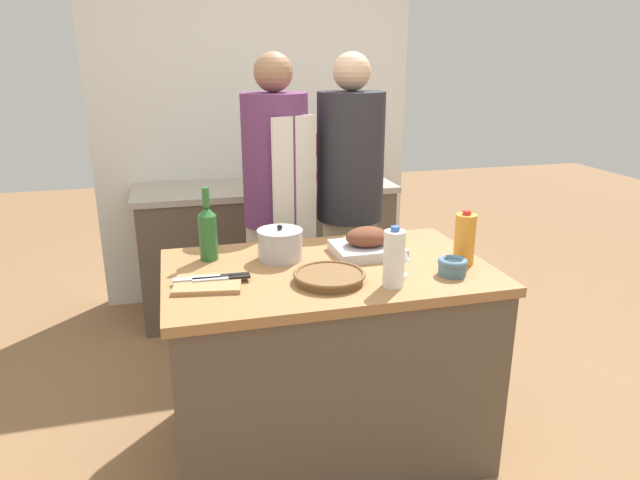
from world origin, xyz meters
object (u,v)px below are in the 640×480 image
at_px(wine_bottle_green, 208,232).
at_px(wine_glass_left, 401,253).
at_px(condiment_bottle_tall, 367,165).
at_px(juice_jug, 465,239).
at_px(roasting_pan, 367,244).
at_px(stand_mixer, 312,161).
at_px(stock_pot, 280,244).
at_px(knife_paring, 224,278).
at_px(milk_jug, 394,259).
at_px(wicker_basket, 329,276).
at_px(person_cook_aproned, 277,201).
at_px(cutting_board, 208,284).
at_px(condiment_bottle_short, 337,169).
at_px(knife_chef, 214,277).
at_px(person_cook_guest, 350,197).
at_px(mixing_bowl, 452,266).

bearing_deg(wine_bottle_green, wine_glass_left, -28.31).
bearing_deg(condiment_bottle_tall, juice_jug, -95.32).
height_order(roasting_pan, stand_mixer, stand_mixer).
bearing_deg(juice_jug, stock_pot, 161.37).
xyz_separation_m(knife_paring, condiment_bottle_tall, (1.16, 1.66, 0.09)).
xyz_separation_m(juice_jug, milk_jug, (-0.38, -0.16, 0.00)).
bearing_deg(knife_paring, stand_mixer, 65.69).
distance_m(wine_glass_left, stand_mixer, 1.84).
bearing_deg(stand_mixer, wine_glass_left, -92.95).
xyz_separation_m(stock_pot, condiment_bottle_tall, (0.89, 1.44, 0.05)).
bearing_deg(wine_glass_left, wine_bottle_green, 151.69).
relative_size(wicker_basket, person_cook_aproned, 0.16).
xyz_separation_m(roasting_pan, cutting_board, (-0.71, -0.19, -0.04)).
bearing_deg(condiment_bottle_short, wine_glass_left, -98.46).
height_order(wicker_basket, condiment_bottle_short, condiment_bottle_short).
distance_m(condiment_bottle_tall, person_cook_aproned, 1.10).
bearing_deg(milk_jug, wicker_basket, 154.59).
height_order(knife_chef, person_cook_guest, person_cook_guest).
distance_m(milk_jug, condiment_bottle_tall, 1.93).
bearing_deg(roasting_pan, milk_jug, -93.76).
xyz_separation_m(wine_bottle_green, knife_paring, (0.03, -0.29, -0.10)).
bearing_deg(stand_mixer, mixing_bowl, -86.74).
xyz_separation_m(roasting_pan, wicker_basket, (-0.25, -0.27, -0.03)).
distance_m(wine_glass_left, condiment_bottle_tall, 1.82).
distance_m(cutting_board, mixing_bowl, 0.96).
bearing_deg(knife_chef, wine_bottle_green, 89.87).
bearing_deg(knife_paring, roasting_pan, 15.24).
relative_size(stock_pot, condiment_bottle_short, 1.31).
height_order(juice_jug, stand_mixer, stand_mixer).
xyz_separation_m(wicker_basket, person_cook_aproned, (-0.02, 0.98, 0.07)).
bearing_deg(condiment_bottle_short, wine_bottle_green, -124.92).
height_order(wine_bottle_green, person_cook_guest, person_cook_guest).
bearing_deg(mixing_bowl, knife_chef, 169.91).
relative_size(cutting_board, wine_bottle_green, 0.87).
height_order(milk_jug, person_cook_guest, person_cook_guest).
xyz_separation_m(condiment_bottle_tall, person_cook_guest, (-0.37, -0.76, -0.03)).
bearing_deg(cutting_board, mixing_bowl, -7.54).
relative_size(juice_jug, wine_bottle_green, 0.73).
height_order(knife_paring, condiment_bottle_short, condiment_bottle_short).
xyz_separation_m(juice_jug, condiment_bottle_tall, (0.16, 1.69, 0.01)).
xyz_separation_m(roasting_pan, milk_jug, (-0.02, -0.37, 0.06)).
distance_m(roasting_pan, mixing_bowl, 0.41).
bearing_deg(wicker_basket, wine_glass_left, -1.71).
bearing_deg(juice_jug, condiment_bottle_tall, 84.68).
height_order(juice_jug, wine_glass_left, juice_jug).
bearing_deg(mixing_bowl, wine_glass_left, 167.20).
xyz_separation_m(wine_bottle_green, person_cook_guest, (0.83, 0.61, -0.04)).
relative_size(juice_jug, knife_paring, 1.04).
height_order(knife_paring, person_cook_aproned, person_cook_aproned).
height_order(wine_bottle_green, wine_glass_left, wine_bottle_green).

